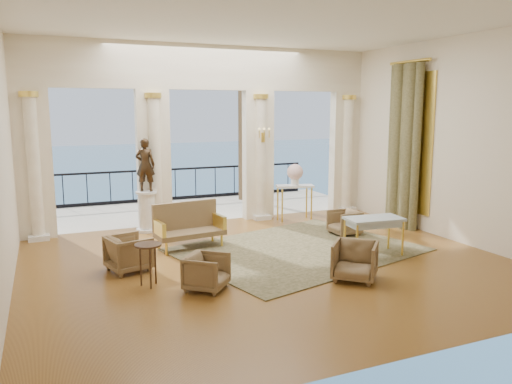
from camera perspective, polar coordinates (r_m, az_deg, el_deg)
name	(u,v)px	position (r m, az deg, el deg)	size (l,w,h in m)	color
floor	(271,263)	(9.69, 1.68, -8.16)	(9.00, 9.00, 0.00)	#542B0F
room_walls	(300,112)	(8.23, 5.08, 9.05)	(9.00, 9.00, 9.00)	white
arcade	(208,123)	(12.80, -5.52, 7.88)	(9.00, 0.56, 4.50)	beige
terrace	(189,210)	(15.00, -7.66, -2.06)	(10.00, 3.60, 0.10)	#B7AD99
balustrade	(175,187)	(16.44, -9.19, 0.55)	(9.00, 0.06, 1.03)	black
palm_tree	(241,71)	(16.13, -1.73, 13.61)	(2.00, 2.00, 4.50)	#4C3823
sea	(78,178)	(69.06, -19.72, 1.54)	(160.00, 160.00, 0.00)	#2A5F83
curtain	(403,146)	(12.84, 16.48, 5.02)	(0.33, 1.40, 4.09)	#4B4729
window_frame	(410,143)	(12.96, 17.14, 5.38)	(0.04, 1.60, 3.40)	#EAC54D
wall_sconce	(263,136)	(13.02, 0.84, 6.38)	(0.30, 0.11, 0.33)	#EAC54D
rug	(297,250)	(10.60, 4.74, -6.57)	(4.65, 3.62, 0.02)	#2D331B
armchair_a	(207,270)	(8.30, -5.65, -8.91)	(0.63, 0.59, 0.65)	#47391B
armchair_b	(355,259)	(8.86, 11.24, -7.53)	(0.72, 0.68, 0.74)	#47391B
armchair_c	(345,221)	(11.91, 10.09, -3.33)	(0.62, 0.58, 0.64)	#47391B
armchair_d	(129,251)	(9.46, -14.33, -6.60)	(0.71, 0.66, 0.73)	#47391B
settee	(188,225)	(10.76, -7.75, -3.80)	(1.52, 0.79, 0.96)	#47391B
game_table	(374,222)	(10.32, 13.34, -3.30)	(1.19, 0.73, 0.78)	#A9C1D0
pedestal	(147,212)	(12.32, -12.36, -2.25)	(0.54, 0.54, 0.98)	silver
statue	(145,165)	(12.15, -12.55, 3.04)	(0.46, 0.30, 1.27)	#322316
console_table	(295,191)	(13.28, 4.46, 0.10)	(1.05, 0.64, 0.93)	silver
urn	(295,173)	(13.21, 4.48, 2.16)	(0.42, 0.42, 0.56)	white
side_table	(148,250)	(8.51, -12.22, -6.50)	(0.45, 0.45, 0.73)	black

